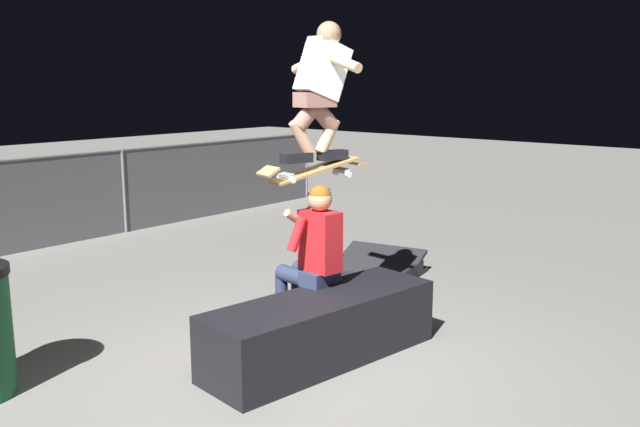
{
  "coord_description": "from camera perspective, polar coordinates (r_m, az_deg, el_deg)",
  "views": [
    {
      "loc": [
        -3.63,
        -3.29,
        2.19
      ],
      "look_at": [
        0.55,
        0.26,
        1.12
      ],
      "focal_mm": 38.43,
      "sensor_mm": 36.0,
      "label": 1
    }
  ],
  "objects": [
    {
      "name": "skateboard",
      "position": [
        5.64,
        -0.42,
        3.64
      ],
      "size": [
        1.04,
        0.44,
        0.18
      ],
      "color": "#AD8451"
    },
    {
      "name": "ground_plane",
      "position": [
        5.36,
        -1.71,
        -13.05
      ],
      "size": [
        40.0,
        40.0,
        0.0
      ],
      "primitive_type": "plane",
      "color": "gray"
    },
    {
      "name": "person_sitting_on_ledge",
      "position": [
        5.74,
        -0.73,
        -3.37
      ],
      "size": [
        0.6,
        0.77,
        1.35
      ],
      "color": "#2D3856",
      "rests_on": "ground"
    },
    {
      "name": "skater_airborne",
      "position": [
        5.62,
        0.05,
        10.64
      ],
      "size": [
        0.64,
        0.88,
        1.12
      ],
      "color": "black"
    },
    {
      "name": "ledge_box_main",
      "position": [
        5.48,
        0.1,
        -9.57
      ],
      "size": [
        2.06,
        0.88,
        0.52
      ],
      "primitive_type": "cube",
      "rotation": [
        0.0,
        0.0,
        -0.13
      ],
      "color": "black",
      "rests_on": "ground"
    },
    {
      "name": "kicker_ramp",
      "position": [
        7.82,
        4.42,
        -4.82
      ],
      "size": [
        1.15,
        1.15,
        0.35
      ],
      "color": "#28282D",
      "rests_on": "ground"
    }
  ]
}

